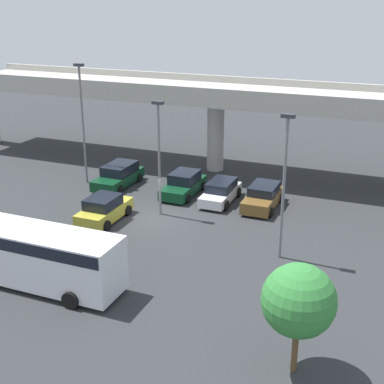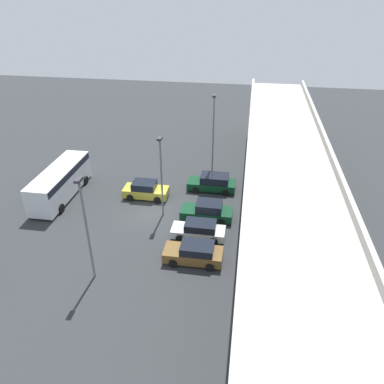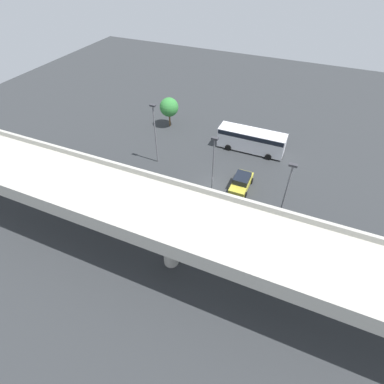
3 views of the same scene
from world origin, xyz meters
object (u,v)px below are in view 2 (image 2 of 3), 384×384
Objects in this scene: lamp_post_mid_lot at (213,132)px; parked_car_2 at (207,211)px; shuttle_bus at (60,180)px; lamp_post_by_overpass at (161,171)px; parked_car_4 at (194,253)px; parked_car_0 at (213,183)px; parked_car_1 at (146,190)px; parked_car_3 at (199,230)px; lamp_post_near_aisle at (86,223)px.

parked_car_2 is at bearing 3.30° from lamp_post_mid_lot.
lamp_post_by_overpass is at bearing -99.10° from shuttle_bus.
parked_car_4 is 16.15m from shuttle_bus.
parked_car_0 reaches higher than parked_car_4.
parked_car_2 is (5.27, 0.12, -0.03)m from parked_car_0.
parked_car_1 is 8.30m from parked_car_3.
shuttle_bus is 15.76m from lamp_post_mid_lot.
parked_car_0 is 1.09× the size of parked_car_3.
parked_car_3 is at bearing 130.77° from lamp_post_near_aisle.
parked_car_4 is (11.20, -0.14, -0.04)m from parked_car_0.
parked_car_0 is 7.53m from lamp_post_by_overpass.
lamp_post_mid_lot is (-5.15, 5.92, 4.40)m from parked_car_1.
shuttle_bus is at bearing -144.38° from lamp_post_near_aisle.
lamp_post_by_overpass is (-5.87, -3.76, 3.66)m from parked_car_4.
parked_car_4 is at bearing 89.27° from parked_car_0.
lamp_post_mid_lot is at bearing -86.70° from parked_car_2.
shuttle_bus reaches higher than parked_car_0.
parked_car_0 is at bearing -75.78° from shuttle_bus.
lamp_post_near_aisle is 17.91m from lamp_post_mid_lot.
parked_car_1 is 0.94× the size of parked_car_2.
lamp_post_mid_lot is at bearing -82.70° from parked_car_0.
lamp_post_near_aisle reaches higher than shuttle_bus.
lamp_post_near_aisle is (10.38, 7.43, 2.92)m from shuttle_bus.
parked_car_1 is 0.58× the size of lamp_post_by_overpass.
parked_car_3 is 0.59× the size of lamp_post_by_overpass.
shuttle_bus is 10.95m from lamp_post_by_overpass.
shuttle_bus is at bearing -99.10° from lamp_post_by_overpass.
parked_car_0 is 16.13m from lamp_post_near_aisle.
parked_car_3 is at bearing -107.84° from shuttle_bus.
parked_car_1 is 0.98× the size of parked_car_3.
parked_car_2 is 11.91m from lamp_post_near_aisle.
parked_car_2 reaches higher than parked_car_4.
lamp_post_mid_lot is at bearing -65.97° from shuttle_bus.
lamp_post_near_aisle is at bearing 63.63° from parked_car_0.
lamp_post_mid_lot is (-13.82, -0.19, 4.44)m from parked_car_4.
parked_car_0 is at bearing -88.71° from parked_car_2.
parked_car_2 is 0.61× the size of lamp_post_by_overpass.
lamp_post_by_overpass reaches higher than parked_car_4.
lamp_post_mid_lot is at bearing 155.83° from lamp_post_by_overpass.
parked_car_1 is 0.48× the size of shuttle_bus.
parked_car_4 is at bearing 91.34° from parked_car_3.
shuttle_bus is (-1.62, -14.51, 1.00)m from parked_car_2.
parked_car_1 is at bearing -23.25° from parked_car_2.
lamp_post_by_overpass is at bearing -38.02° from parked_car_3.
lamp_post_by_overpass is (0.06, -4.02, 3.66)m from parked_car_2.
parked_car_1 is at bearing -49.02° from lamp_post_mid_lot.
parked_car_4 is at bearing -117.94° from shuttle_bus.
parked_car_4 is 8.35m from lamp_post_near_aisle.
parked_car_3 is 0.99× the size of parked_car_4.
lamp_post_by_overpass is (1.68, 10.49, 2.66)m from shuttle_bus.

